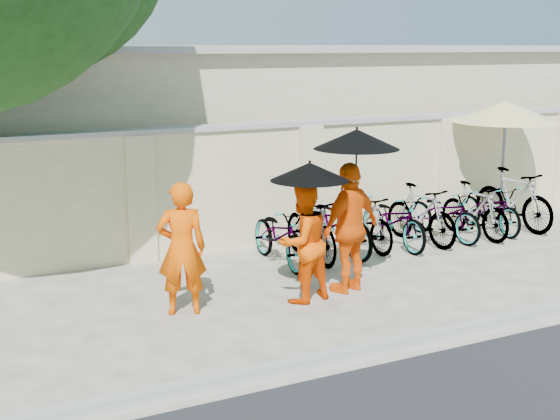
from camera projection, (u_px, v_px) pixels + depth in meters
name	position (u px, v px, depth m)	size (l,w,h in m)	color
ground	(291.00, 310.00, 10.05)	(80.00, 80.00, 0.00)	beige
kerb	(364.00, 350.00, 8.57)	(40.00, 0.16, 0.12)	#9B9B9B
compound_wall	(253.00, 187.00, 13.07)	(20.00, 0.30, 2.00)	beige
building_behind	(219.00, 128.00, 16.70)	(14.00, 6.00, 3.20)	beige
monk_left	(182.00, 248.00, 9.75)	(0.62, 0.41, 1.70)	#FF5500
monk_center	(303.00, 242.00, 10.24)	(0.78, 0.61, 1.61)	#FF5001
parasol_center	(310.00, 172.00, 10.00)	(1.03, 1.03, 0.96)	black
monk_right	(350.00, 227.00, 10.65)	(1.06, 0.44, 1.80)	#FF5D08
parasol_right	(357.00, 139.00, 10.33)	(1.15, 1.15, 1.23)	black
patio_umbrella	(506.00, 113.00, 14.41)	(2.38, 2.38, 2.34)	#9B9B9B
bike_0	(280.00, 235.00, 12.02)	(0.62, 1.78, 0.94)	slate
bike_1	(311.00, 228.00, 12.26)	(0.49, 1.72, 1.03)	slate
bike_2	(335.00, 223.00, 12.65)	(0.68, 1.96, 1.03)	slate
bike_3	(364.00, 221.00, 12.89)	(0.45, 1.60, 0.96)	slate
bike_4	(394.00, 220.00, 13.07)	(0.61, 1.76, 0.92)	slate
bike_5	(421.00, 214.00, 13.29)	(0.48, 1.69, 1.02)	slate
bike_6	(444.00, 214.00, 13.61)	(0.60, 1.72, 0.90)	slate
bike_7	(474.00, 210.00, 13.70)	(0.46, 1.63, 0.98)	slate
bike_8	(491.00, 208.00, 14.13)	(0.58, 1.67, 0.88)	slate
bike_9	(514.00, 199.00, 14.35)	(0.52, 1.86, 1.12)	slate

